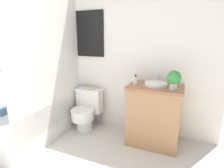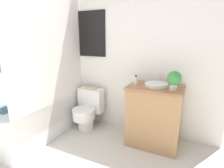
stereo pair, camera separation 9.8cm
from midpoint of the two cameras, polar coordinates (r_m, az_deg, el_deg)
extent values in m
cube|color=white|center=(2.73, 0.10, 11.44)|extent=(3.29, 0.05, 2.50)
cube|color=black|center=(2.83, -6.01, 15.92)|extent=(0.51, 0.02, 0.68)
cube|color=beige|center=(2.83, -6.05, 15.92)|extent=(0.48, 0.01, 0.65)
cube|color=white|center=(2.86, -21.81, -9.77)|extent=(0.66, 1.42, 0.55)
cube|color=silver|center=(2.41, -18.32, 6.31)|extent=(0.01, 1.30, 1.73)
cube|color=slate|center=(2.50, -29.54, -6.57)|extent=(0.15, 0.27, 0.07)
cylinder|color=white|center=(2.87, -7.61, -12.56)|extent=(0.24, 0.24, 0.20)
cylinder|color=white|center=(2.76, -8.21, -9.82)|extent=(0.34, 0.34, 0.14)
cylinder|color=white|center=(2.73, -8.27, -8.29)|extent=(0.35, 0.35, 0.02)
cube|color=white|center=(2.88, -5.90, -5.41)|extent=(0.41, 0.17, 0.36)
cube|color=white|center=(2.82, -6.01, -1.76)|extent=(0.43, 0.18, 0.02)
cube|color=#AD7F51|center=(2.44, 14.65, -10.38)|extent=(0.66, 0.46, 0.78)
cube|color=#9E6642|center=(2.30, 15.31, -1.14)|extent=(0.69, 0.49, 0.03)
cylinder|color=white|center=(2.31, 15.46, -0.18)|extent=(0.29, 0.29, 0.04)
cylinder|color=silver|center=(2.46, 16.22, 1.77)|extent=(0.02, 0.02, 0.13)
cylinder|color=silver|center=(2.32, 8.99, 1.08)|extent=(0.06, 0.06, 0.11)
cylinder|color=black|center=(2.30, 9.06, 2.67)|extent=(0.02, 0.02, 0.02)
cylinder|color=beige|center=(2.18, 20.62, -0.96)|extent=(0.08, 0.08, 0.08)
sphere|color=#3D8E42|center=(2.15, 20.87, 1.76)|extent=(0.17, 0.17, 0.17)
cube|color=beige|center=(2.81, -6.02, -1.33)|extent=(0.20, 0.09, 0.02)
camera|label=1|loc=(0.05, -88.76, 0.33)|focal=28.00mm
camera|label=2|loc=(0.05, 91.24, -0.33)|focal=28.00mm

